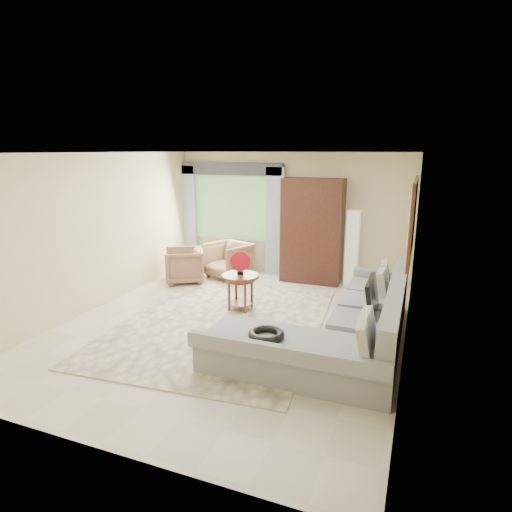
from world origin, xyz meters
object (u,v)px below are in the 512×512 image
at_px(armchair_right, 228,260).
at_px(potted_plant, 184,256).
at_px(armoire, 312,231).
at_px(armchair_left, 184,265).
at_px(sectional_sofa, 348,330).
at_px(coffee_table, 241,292).
at_px(floor_lamp, 352,248).
at_px(tv_screen, 372,296).

relative_size(armchair_right, potted_plant, 1.52).
bearing_deg(armoire, armchair_left, -157.06).
height_order(sectional_sofa, armchair_left, sectional_sofa).
distance_m(coffee_table, armoire, 2.29).
xyz_separation_m(sectional_sofa, armchair_right, (-2.93, 2.50, 0.09)).
distance_m(coffee_table, armchair_right, 1.94).
bearing_deg(armchair_right, potted_plant, -172.98).
height_order(coffee_table, armchair_right, armchair_right).
relative_size(armchair_right, armoire, 0.39).
bearing_deg(sectional_sofa, armoire, 113.06).
distance_m(coffee_table, potted_plant, 3.05).
height_order(potted_plant, floor_lamp, floor_lamp).
distance_m(armchair_right, potted_plant, 1.34).
bearing_deg(potted_plant, floor_lamp, 1.43).
xyz_separation_m(coffee_table, potted_plant, (-2.28, 2.03, -0.05)).
distance_m(armchair_right, armoire, 1.87).
bearing_deg(potted_plant, armchair_right, -15.85).
xyz_separation_m(sectional_sofa, tv_screen, (0.27, 0.23, 0.44)).
bearing_deg(armoire, potted_plant, -179.34).
relative_size(sectional_sofa, potted_plant, 6.36).
distance_m(armoire, floor_lamp, 0.86).
bearing_deg(floor_lamp, sectional_sofa, -81.67).
height_order(tv_screen, coffee_table, tv_screen).
relative_size(armchair_left, armchair_right, 0.93).
height_order(sectional_sofa, armoire, armoire).
distance_m(sectional_sofa, armchair_left, 4.09).
distance_m(armchair_right, floor_lamp, 2.56).
bearing_deg(armchair_left, armchair_right, 100.70).
height_order(tv_screen, floor_lamp, floor_lamp).
relative_size(potted_plant, armoire, 0.26).
bearing_deg(tv_screen, coffee_table, 164.59).
relative_size(sectional_sofa, armchair_right, 4.19).
height_order(armchair_left, potted_plant, armchair_left).
bearing_deg(armchair_right, coffee_table, -36.26).
bearing_deg(sectional_sofa, floor_lamp, 98.33).
distance_m(armchair_left, floor_lamp, 3.40).
height_order(armoire, floor_lamp, armoire).
xyz_separation_m(armoire, floor_lamp, (0.80, 0.06, -0.30)).
bearing_deg(sectional_sofa, potted_plant, 145.77).
bearing_deg(armchair_right, armchair_left, -115.89).
relative_size(tv_screen, armchair_left, 0.97).
relative_size(sectional_sofa, floor_lamp, 2.31).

